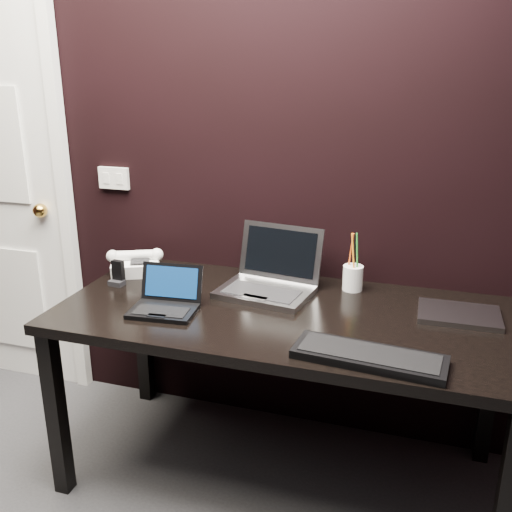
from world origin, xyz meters
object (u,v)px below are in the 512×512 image
(pen_cup, at_px, (353,277))
(netbook, at_px, (166,302))
(closed_laptop, at_px, (459,314))
(desk_phone, at_px, (136,263))
(desk, at_px, (283,329))
(silver_laptop, at_px, (269,281))
(ext_keyboard, at_px, (369,356))
(mobile_phone, at_px, (118,276))

(pen_cup, bearing_deg, netbook, -146.89)
(closed_laptop, relative_size, desk_phone, 1.12)
(desk, height_order, desk_phone, desk_phone)
(silver_laptop, height_order, pen_cup, silver_laptop)
(ext_keyboard, xyz_separation_m, mobile_phone, (-1.09, 0.34, 0.02))
(ext_keyboard, height_order, desk_phone, desk_phone)
(desk, distance_m, closed_laptop, 0.65)
(desk_phone, relative_size, pen_cup, 1.08)
(silver_laptop, relative_size, mobile_phone, 3.81)
(silver_laptop, bearing_deg, desk, -58.27)
(netbook, height_order, desk_phone, netbook)
(silver_laptop, bearing_deg, ext_keyboard, -44.92)
(ext_keyboard, distance_m, desk_phone, 1.19)
(ext_keyboard, xyz_separation_m, pen_cup, (-0.14, 0.58, 0.04))
(desk, height_order, pen_cup, pen_cup)
(ext_keyboard, height_order, mobile_phone, mobile_phone)
(netbook, bearing_deg, closed_laptop, 14.23)
(netbook, bearing_deg, pen_cup, 33.11)
(desk_phone, bearing_deg, closed_laptop, -2.63)
(desk, height_order, silver_laptop, silver_laptop)
(silver_laptop, relative_size, desk_phone, 1.53)
(desk, xyz_separation_m, mobile_phone, (-0.73, 0.05, 0.12))
(desk, xyz_separation_m, desk_phone, (-0.73, 0.20, 0.12))
(netbook, xyz_separation_m, mobile_phone, (-0.31, 0.18, 0.01))
(ext_keyboard, bearing_deg, closed_laptop, 57.18)
(pen_cup, bearing_deg, closed_laptop, -19.99)
(closed_laptop, bearing_deg, pen_cup, 160.01)
(desk_phone, xyz_separation_m, pen_cup, (0.95, 0.09, 0.01))
(closed_laptop, height_order, desk_phone, desk_phone)
(closed_laptop, bearing_deg, mobile_phone, -176.31)
(netbook, xyz_separation_m, pen_cup, (0.64, 0.42, 0.03))
(desk, bearing_deg, netbook, -162.94)
(ext_keyboard, bearing_deg, desk_phone, 155.65)
(mobile_phone, height_order, pen_cup, pen_cup)
(ext_keyboard, relative_size, pen_cup, 2.00)
(netbook, height_order, ext_keyboard, netbook)
(silver_laptop, height_order, closed_laptop, silver_laptop)
(netbook, relative_size, ext_keyboard, 0.54)
(closed_laptop, bearing_deg, ext_keyboard, -122.82)
(ext_keyboard, relative_size, desk_phone, 1.86)
(ext_keyboard, bearing_deg, silver_laptop, 135.08)
(ext_keyboard, bearing_deg, pen_cup, 103.38)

